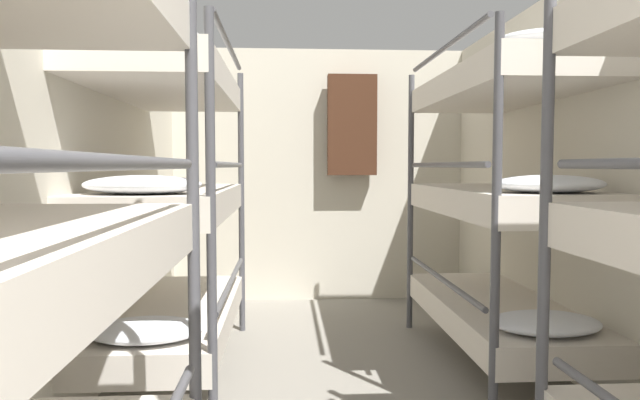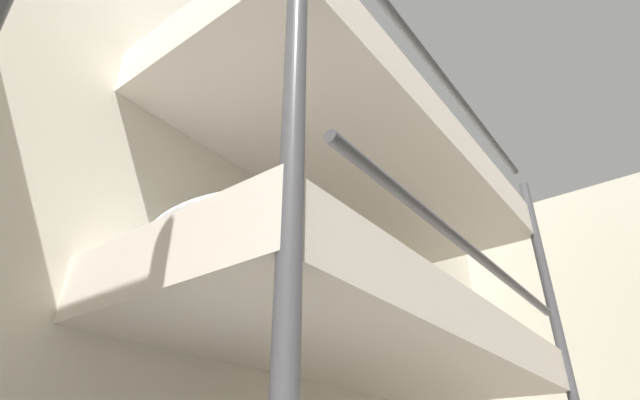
# 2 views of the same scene
# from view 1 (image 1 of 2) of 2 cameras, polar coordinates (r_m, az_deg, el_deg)

# --- Properties ---
(wall_left) EXTENTS (0.06, 5.69, 2.31)m
(wall_left) POSITION_cam_1_polar(r_m,az_deg,el_deg) (2.69, -26.40, 1.17)
(wall_left) COLOR beige
(wall_left) RESTS_ON ground_plane
(wall_back) EXTENTS (2.78, 0.06, 2.31)m
(wall_back) POSITION_cam_1_polar(r_m,az_deg,el_deg) (5.30, -0.13, 2.46)
(wall_back) COLOR beige
(wall_back) RESTS_ON ground_plane
(bunk_stack_left_far) EXTENTS (0.71, 1.81, 1.97)m
(bunk_stack_left_far) POSITION_cam_1_polar(r_m,az_deg,el_deg) (3.42, -14.75, -0.09)
(bunk_stack_left_far) COLOR #4C4C51
(bunk_stack_left_far) RESTS_ON ground_plane
(bunk_stack_right_far) EXTENTS (0.71, 1.81, 1.97)m
(bunk_stack_right_far) POSITION_cam_1_polar(r_m,az_deg,el_deg) (3.59, 17.62, 0.03)
(bunk_stack_right_far) COLOR #4C4C51
(bunk_stack_right_far) RESTS_ON ground_plane
(hanging_coat) EXTENTS (0.44, 0.12, 0.90)m
(hanging_coat) POSITION_cam_1_polar(r_m,az_deg,el_deg) (5.19, 3.22, 7.48)
(hanging_coat) COLOR #472819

